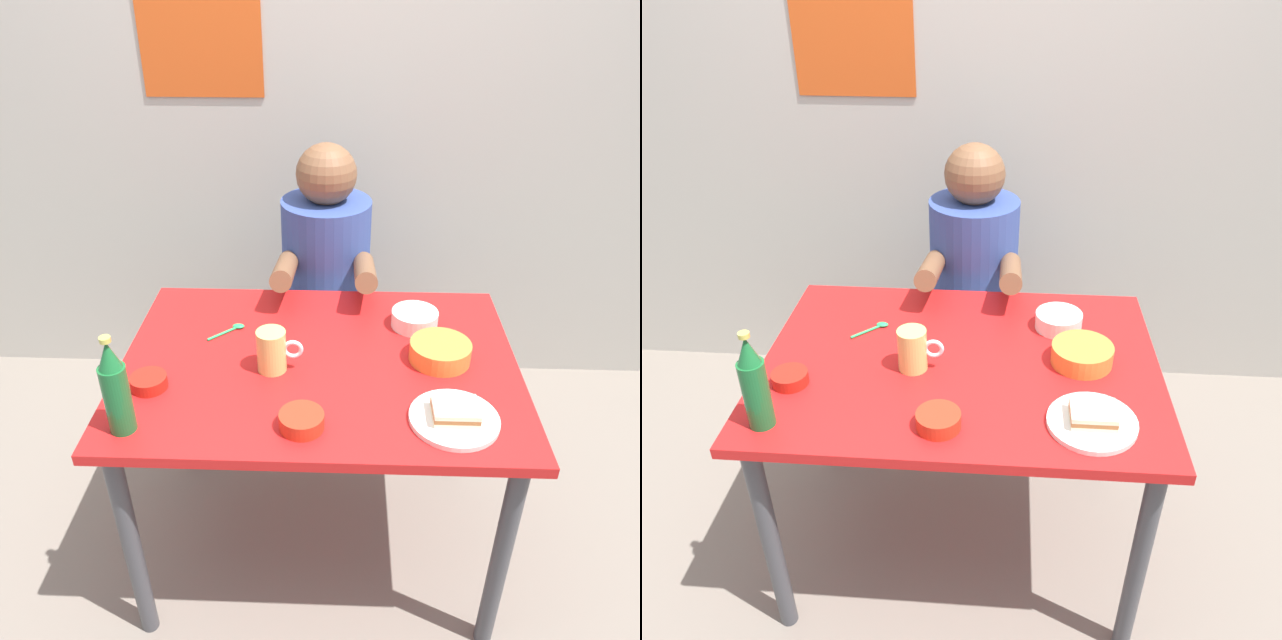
% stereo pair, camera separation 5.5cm
% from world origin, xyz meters
% --- Properties ---
extents(ground_plane, '(6.00, 6.00, 0.00)m').
position_xyz_m(ground_plane, '(0.00, 0.00, 0.00)').
color(ground_plane, slate).
extents(wall_back, '(4.40, 0.09, 2.60)m').
position_xyz_m(wall_back, '(-0.00, 1.05, 1.30)').
color(wall_back, '#ADA89E').
rests_on(wall_back, ground).
extents(dining_table, '(1.10, 0.80, 0.74)m').
position_xyz_m(dining_table, '(0.00, 0.00, 0.65)').
color(dining_table, red).
rests_on(dining_table, ground).
extents(stool, '(0.34, 0.34, 0.45)m').
position_xyz_m(stool, '(0.00, 0.63, 0.35)').
color(stool, '#4C4C51').
rests_on(stool, ground).
extents(person_seated, '(0.33, 0.56, 0.72)m').
position_xyz_m(person_seated, '(0.00, 0.62, 0.77)').
color(person_seated, '#33478C').
rests_on(person_seated, stool).
extents(plate_orange, '(0.22, 0.22, 0.01)m').
position_xyz_m(plate_orange, '(0.34, -0.25, 0.75)').
color(plate_orange, silver).
rests_on(plate_orange, dining_table).
extents(sandwich, '(0.11, 0.09, 0.04)m').
position_xyz_m(sandwich, '(0.34, -0.25, 0.77)').
color(sandwich, beige).
rests_on(sandwich, plate_orange).
extents(beer_mug, '(0.13, 0.08, 0.12)m').
position_xyz_m(beer_mug, '(-0.12, -0.05, 0.80)').
color(beer_mug, '#D1BC66').
rests_on(beer_mug, dining_table).
extents(beer_bottle, '(0.06, 0.06, 0.26)m').
position_xyz_m(beer_bottle, '(-0.46, -0.30, 0.86)').
color(beer_bottle, '#19602D').
rests_on(beer_bottle, dining_table).
extents(rice_bowl_white, '(0.14, 0.14, 0.05)m').
position_xyz_m(rice_bowl_white, '(0.28, 0.19, 0.77)').
color(rice_bowl_white, silver).
rests_on(rice_bowl_white, dining_table).
extents(sambal_bowl_red, '(0.10, 0.10, 0.03)m').
position_xyz_m(sambal_bowl_red, '(-0.44, -0.14, 0.76)').
color(sambal_bowl_red, '#B21E14').
rests_on(sambal_bowl_red, dining_table).
extents(sauce_bowl_chili, '(0.11, 0.11, 0.04)m').
position_xyz_m(sauce_bowl_chili, '(-0.03, -0.28, 0.76)').
color(sauce_bowl_chili, red).
rests_on(sauce_bowl_chili, dining_table).
extents(soup_bowl_orange, '(0.17, 0.17, 0.05)m').
position_xyz_m(soup_bowl_orange, '(0.33, 0.01, 0.77)').
color(soup_bowl_orange, orange).
rests_on(soup_bowl_orange, dining_table).
extents(spoon, '(0.10, 0.09, 0.01)m').
position_xyz_m(spoon, '(-0.27, 0.14, 0.75)').
color(spoon, '#26A559').
rests_on(spoon, dining_table).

